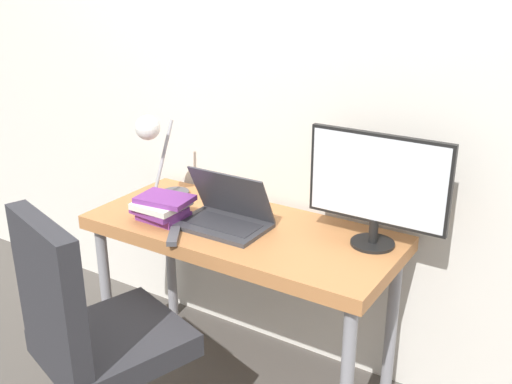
{
  "coord_description": "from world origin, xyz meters",
  "views": [
    {
      "loc": [
        1.27,
        -1.61,
        1.79
      ],
      "look_at": [
        0.09,
        0.26,
        0.94
      ],
      "focal_mm": 42.0,
      "sensor_mm": 36.0,
      "label": 1
    }
  ],
  "objects_px": {
    "laptop": "(226,215)",
    "desk_lamp": "(153,141)",
    "office_chair": "(90,330)",
    "book_stack": "(162,208)",
    "monitor": "(377,184)"
  },
  "relations": [
    {
      "from": "laptop",
      "to": "desk_lamp",
      "type": "height_order",
      "value": "desk_lamp"
    },
    {
      "from": "book_stack",
      "to": "desk_lamp",
      "type": "bearing_deg",
      "value": 137.81
    },
    {
      "from": "office_chair",
      "to": "book_stack",
      "type": "bearing_deg",
      "value": 103.76
    },
    {
      "from": "monitor",
      "to": "laptop",
      "type": "bearing_deg",
      "value": -164.69
    },
    {
      "from": "laptop",
      "to": "book_stack",
      "type": "height_order",
      "value": "laptop"
    },
    {
      "from": "laptop",
      "to": "desk_lamp",
      "type": "distance_m",
      "value": 0.48
    },
    {
      "from": "book_stack",
      "to": "monitor",
      "type": "bearing_deg",
      "value": 16.66
    },
    {
      "from": "laptop",
      "to": "monitor",
      "type": "relative_size",
      "value": 0.67
    },
    {
      "from": "monitor",
      "to": "office_chair",
      "type": "relative_size",
      "value": 0.54
    },
    {
      "from": "office_chair",
      "to": "book_stack",
      "type": "height_order",
      "value": "office_chair"
    },
    {
      "from": "monitor",
      "to": "desk_lamp",
      "type": "relative_size",
      "value": 1.32
    },
    {
      "from": "laptop",
      "to": "book_stack",
      "type": "bearing_deg",
      "value": -160.38
    },
    {
      "from": "monitor",
      "to": "desk_lamp",
      "type": "height_order",
      "value": "monitor"
    },
    {
      "from": "desk_lamp",
      "to": "office_chair",
      "type": "bearing_deg",
      "value": -67.75
    },
    {
      "from": "office_chair",
      "to": "book_stack",
      "type": "relative_size",
      "value": 4.09
    }
  ]
}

